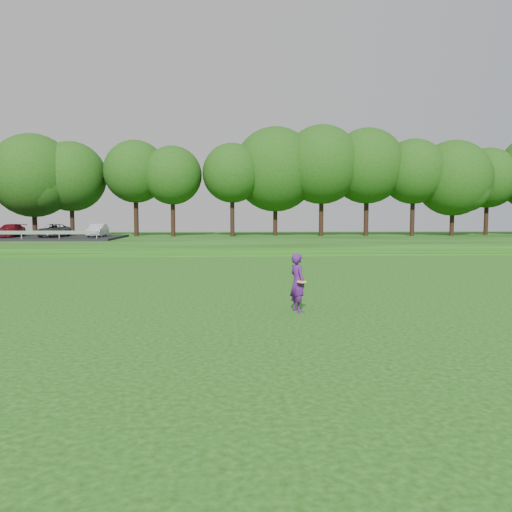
{
  "coord_description": "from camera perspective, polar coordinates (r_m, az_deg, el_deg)",
  "views": [
    {
      "loc": [
        -1.62,
        -14.49,
        2.81
      ],
      "look_at": [
        -0.65,
        3.84,
        1.3
      ],
      "focal_mm": 35.0,
      "sensor_mm": 36.0,
      "label": 1
    }
  ],
  "objects": [
    {
      "name": "walking_path",
      "position": [
        34.64,
        -0.33,
        0.08
      ],
      "size": [
        130.0,
        1.6,
        0.04
      ],
      "primitive_type": "cube",
      "color": "gray",
      "rests_on": "ground"
    },
    {
      "name": "woman",
      "position": [
        14.59,
        4.76,
        -3.03
      ],
      "size": [
        0.62,
        0.79,
        1.7
      ],
      "color": "#4C186F",
      "rests_on": "ground"
    },
    {
      "name": "treeline",
      "position": [
        52.78,
        -1.27,
        10.45
      ],
      "size": [
        104.0,
        7.0,
        15.0
      ],
      "primitive_type": null,
      "color": "#134810",
      "rests_on": "berm"
    },
    {
      "name": "ground",
      "position": [
        14.84,
        3.32,
        -6.22
      ],
      "size": [
        140.0,
        140.0,
        0.0
      ],
      "primitive_type": "plane",
      "color": "#173B0B",
      "rests_on": "ground"
    },
    {
      "name": "berm",
      "position": [
        48.58,
        -1.11,
        1.74
      ],
      "size": [
        130.0,
        30.0,
        0.6
      ],
      "primitive_type": "cube",
      "color": "#173B0B",
      "rests_on": "ground"
    }
  ]
}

